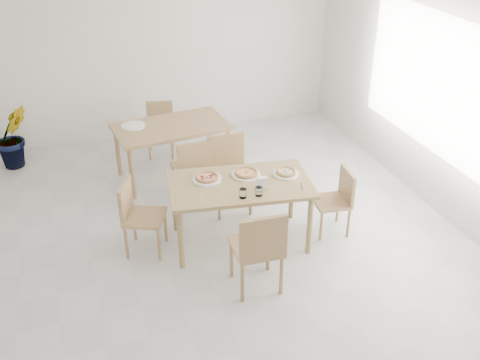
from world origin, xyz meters
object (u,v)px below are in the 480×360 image
object	(u,v)px
chair_north	(229,168)
plate_empty	(133,126)
plate_margherita	(246,175)
pizza_margherita	(246,173)
chair_east	(338,197)
second_table	(171,132)
chair_south	(259,246)
tumbler_b	(243,193)
main_table	(240,190)
chair_back_s	(193,166)
tumbler_a	(259,191)
pizza_mushroom	(286,172)
pizza_pepperoni	(207,177)
chair_west	(137,212)
napkin_holder	(262,184)
plate_mushroom	(286,174)
chair_back_n	(160,125)
plate_pepperoni	(207,179)
potted_plant	(13,137)

from	to	relation	value
chair_north	plate_empty	world-z (taller)	chair_north
plate_margherita	pizza_margherita	distance (m)	0.02
chair_east	second_table	bearing A→B (deg)	-135.58
chair_south	plate_empty	world-z (taller)	chair_south
tumbler_b	pizza_margherita	bearing A→B (deg)	67.10
main_table	pizza_margherita	bearing A→B (deg)	58.01
chair_back_s	plate_empty	world-z (taller)	chair_back_s
chair_north	chair_east	bearing A→B (deg)	-39.89
chair_south	chair_back_s	world-z (taller)	chair_south
chair_north	plate_margherita	world-z (taller)	chair_north
chair_north	tumbler_a	world-z (taller)	chair_north
pizza_mushroom	plate_margherita	bearing A→B (deg)	163.93
chair_north	main_table	bearing A→B (deg)	-95.95
chair_north	chair_east	xyz separation A→B (m)	(1.01, -0.91, -0.09)
main_table	chair_east	xyz separation A→B (m)	(1.11, -0.14, -0.22)
pizza_mushroom	chair_north	bearing A→B (deg)	120.13
pizza_margherita	pizza_pepperoni	distance (m)	0.43
chair_west	plate_margherita	distance (m)	1.24
pizza_mushroom	pizza_pepperoni	xyz separation A→B (m)	(-0.85, 0.16, 0.00)
chair_south	plate_empty	bearing A→B (deg)	-72.49
napkin_holder	pizza_pepperoni	bearing A→B (deg)	149.91
pizza_margherita	chair_north	bearing A→B (deg)	90.87
tumbler_a	tumbler_b	world-z (taller)	tumbler_b
main_table	plate_empty	bearing A→B (deg)	122.36
second_table	main_table	bearing A→B (deg)	-84.33
chair_north	plate_mushroom	size ratio (longest dim) A/B	3.16
chair_back_n	tumbler_b	bearing A→B (deg)	-70.43
pizza_mushroom	pizza_pepperoni	distance (m)	0.87
plate_margherita	plate_pepperoni	xyz separation A→B (m)	(-0.43, 0.04, 0.00)
chair_north	chair_west	world-z (taller)	chair_north
chair_south	chair_north	world-z (taller)	chair_south
main_table	chair_south	xyz separation A→B (m)	(-0.10, -0.87, -0.13)
tumbler_b	second_table	size ratio (longest dim) A/B	0.06
potted_plant	chair_back_n	bearing A→B (deg)	-6.82
plate_empty	pizza_margherita	bearing A→B (deg)	-60.54
tumbler_a	plate_mushroom	bearing A→B (deg)	36.91
pizza_pepperoni	tumbler_b	distance (m)	0.54
pizza_margherita	plate_mushroom	bearing A→B (deg)	-16.07
tumbler_a	chair_south	bearing A→B (deg)	-109.51
main_table	chair_south	size ratio (longest dim) A/B	1.73
chair_back_n	chair_north	bearing A→B (deg)	-61.02
chair_south	tumbler_a	distance (m)	0.65
chair_back_s	tumbler_b	bearing A→B (deg)	97.64
main_table	chair_west	world-z (taller)	chair_west
pizza_pepperoni	chair_back_s	world-z (taller)	chair_back_s
chair_east	chair_back_n	bearing A→B (deg)	-144.53
chair_north	pizza_mushroom	size ratio (longest dim) A/B	3.18
main_table	chair_east	distance (m)	1.14
plate_empty	chair_back_s	bearing A→B (deg)	-57.15
plate_mushroom	napkin_holder	bearing A→B (deg)	-149.40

